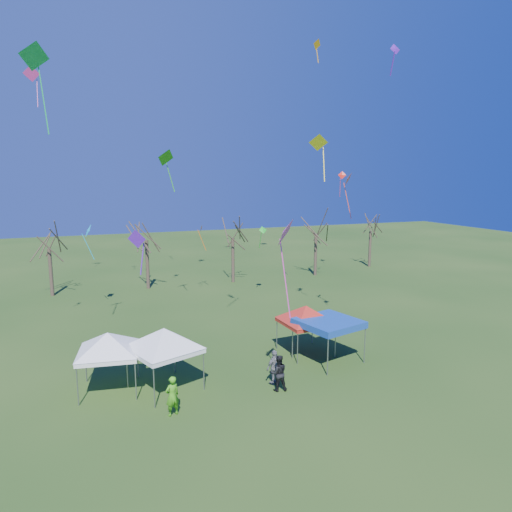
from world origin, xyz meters
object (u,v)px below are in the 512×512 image
(tree_2, at_px, (146,223))
(tree_5, at_px, (371,218))
(tent_white_west, at_px, (108,337))
(tent_red, at_px, (306,309))
(person_grey, at_px, (275,367))
(tree_4, at_px, (316,219))
(tree_3, at_px, (233,222))
(tree_1, at_px, (48,231))
(tent_blue, at_px, (329,323))
(person_dark, at_px, (278,373))
(person_green, at_px, (172,396))
(tent_white_mid, at_px, (164,332))

(tree_2, distance_m, tree_5, 26.15)
(tent_white_west, bearing_deg, tree_5, 36.20)
(tent_red, bearing_deg, person_grey, -136.79)
(tree_2, height_order, tree_4, tree_2)
(tree_3, bearing_deg, tree_1, 177.94)
(tree_4, distance_m, tent_blue, 23.82)
(person_dark, relative_size, person_green, 1.00)
(tree_1, xyz_separation_m, tree_4, (26.12, -0.65, 0.27))
(tent_blue, bearing_deg, tent_red, 113.92)
(tent_white_west, distance_m, person_grey, 8.44)
(tree_3, relative_size, tent_white_mid, 2.03)
(tent_white_mid, relative_size, tent_blue, 1.03)
(person_grey, bearing_deg, person_dark, 60.73)
(tree_2, bearing_deg, tent_blue, -71.32)
(tent_white_mid, bearing_deg, tree_1, 105.96)
(tree_3, height_order, person_dark, tree_3)
(tent_red, height_order, person_dark, tent_red)
(tent_blue, bearing_deg, tree_4, 63.54)
(tree_3, height_order, tent_blue, tree_3)
(tree_1, distance_m, tent_blue, 26.98)
(tent_white_west, bearing_deg, tent_blue, -2.69)
(tree_2, xyz_separation_m, tent_blue, (7.24, -21.42, -4.04))
(tree_3, bearing_deg, tent_blue, -93.13)
(person_dark, xyz_separation_m, person_grey, (0.13, 0.76, -0.02))
(person_dark, bearing_deg, tent_white_west, -9.60)
(tent_red, relative_size, person_dark, 2.11)
(tree_4, distance_m, tent_white_west, 30.56)
(tree_1, distance_m, tent_white_mid, 22.99)
(tent_white_mid, bearing_deg, tent_white_west, 162.81)
(tree_1, distance_m, person_dark, 27.13)
(person_dark, bearing_deg, tent_white_mid, -11.35)
(tent_blue, relative_size, person_green, 2.08)
(tree_5, bearing_deg, tent_red, -132.12)
(tent_white_west, relative_size, tent_white_mid, 1.00)
(tree_5, xyz_separation_m, person_green, (-28.37, -26.03, -4.82))
(tree_5, relative_size, person_grey, 4.17)
(tree_1, bearing_deg, tree_5, 2.35)
(tree_5, height_order, person_dark, tree_5)
(tree_3, distance_m, tent_white_west, 24.58)
(tree_2, height_order, person_dark, tree_2)
(tree_1, height_order, person_green, tree_1)
(tree_5, xyz_separation_m, tent_blue, (-18.84, -23.11, -3.48))
(tree_2, bearing_deg, person_grey, -82.10)
(tent_white_west, relative_size, tent_red, 1.01)
(tree_4, bearing_deg, tree_2, 178.78)
(tent_white_mid, distance_m, person_dark, 5.98)
(tree_3, relative_size, tent_white_west, 2.03)
(tent_white_mid, bearing_deg, tree_2, 84.40)
(tree_2, bearing_deg, tent_red, -71.73)
(tent_white_west, height_order, tent_white_mid, tent_white_mid)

